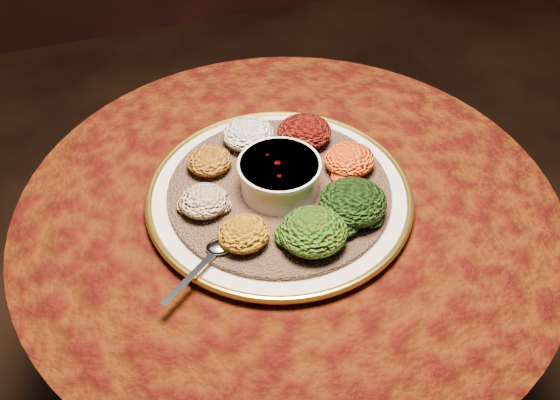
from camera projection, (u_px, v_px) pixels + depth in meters
name	position (u px, v px, depth m)	size (l,w,h in m)	color
table	(288.00, 269.00, 1.22)	(0.96, 0.96, 0.73)	black
platter	(279.00, 195.00, 1.10)	(0.56, 0.56, 0.02)	beige
injera	(279.00, 191.00, 1.09)	(0.39, 0.39, 0.01)	brown
stew_bowl	(279.00, 174.00, 1.06)	(0.14, 0.14, 0.06)	silver
spoon	(217.00, 250.00, 0.98)	(0.14, 0.10, 0.01)	silver
portion_ayib	(248.00, 134.00, 1.16)	(0.10, 0.09, 0.05)	white
portion_kitfo	(304.00, 132.00, 1.16)	(0.10, 0.10, 0.05)	black
portion_tikil	(349.00, 160.00, 1.11)	(0.09, 0.09, 0.04)	#A45C0D
portion_gomen	(353.00, 202.00, 1.02)	(0.11, 0.11, 0.05)	black
portion_mixveg	(313.00, 231.00, 0.98)	(0.11, 0.10, 0.05)	#B02E0B
portion_kik	(244.00, 233.00, 0.98)	(0.08, 0.08, 0.04)	#AC6D0F
portion_timatim	(204.00, 201.00, 1.04)	(0.08, 0.08, 0.04)	maroon
portion_shiro	(209.00, 161.00, 1.11)	(0.08, 0.08, 0.04)	#995F12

